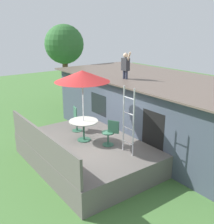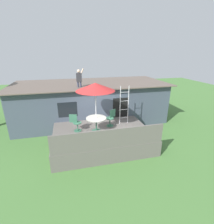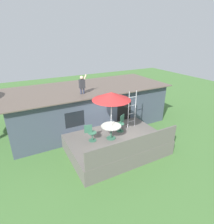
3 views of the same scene
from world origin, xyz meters
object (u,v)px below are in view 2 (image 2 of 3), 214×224
object	(u,v)px
step_ladder	(124,105)
patio_chair_left	(76,123)
person_figure	(79,77)
patio_chair_right	(111,118)
patio_umbrella	(95,87)
patio_table	(96,121)

from	to	relation	value
step_ladder	patio_chair_left	world-z (taller)	step_ladder
patio_chair_left	person_figure	bearing A→B (deg)	93.46
patio_chair_right	person_figure	bearing A→B (deg)	-80.40
patio_chair_left	patio_chair_right	size ratio (longest dim) A/B	1.00
step_ladder	person_figure	world-z (taller)	person_figure
patio_umbrella	patio_chair_right	size ratio (longest dim) A/B	2.76
step_ladder	person_figure	size ratio (longest dim) A/B	1.98
patio_umbrella	patio_chair_left	bearing A→B (deg)	164.43
patio_umbrella	person_figure	size ratio (longest dim) A/B	2.29
patio_table	step_ladder	world-z (taller)	step_ladder
patio_table	person_figure	world-z (taller)	person_figure
patio_table	patio_chair_right	world-z (taller)	patio_chair_right
patio_umbrella	step_ladder	distance (m)	2.21
patio_umbrella	step_ladder	world-z (taller)	patio_umbrella
patio_table	person_figure	size ratio (longest dim) A/B	0.94
patio_table	patio_chair_left	world-z (taller)	patio_chair_left
patio_umbrella	step_ladder	xyz separation A→B (m)	(1.72, 0.62, -1.25)
patio_table	patio_chair_right	size ratio (longest dim) A/B	1.13
patio_table	patio_chair_left	distance (m)	1.07
person_figure	patio_chair_right	xyz separation A→B (m)	(1.48, -1.89, -2.04)
patio_umbrella	person_figure	world-z (taller)	person_figure
step_ladder	patio_chair_right	xyz separation A→B (m)	(-0.80, -0.12, -0.64)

